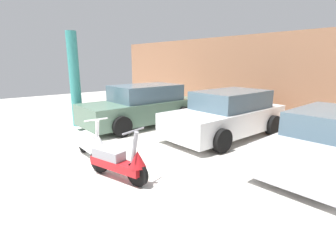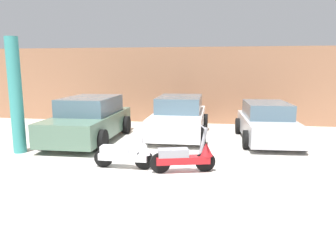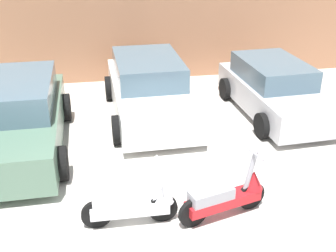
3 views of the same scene
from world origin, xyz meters
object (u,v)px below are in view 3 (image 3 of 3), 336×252
Objects in this scene: car_rear_left at (16,118)px; car_rear_center at (149,89)px; scooter_front_right at (227,195)px; car_rear_right at (274,89)px; scooter_front_left at (134,204)px.

car_rear_left reaches higher than car_rear_center.
scooter_front_right is 4.56m from car_rear_right.
scooter_front_left is 0.35× the size of car_rear_left.
scooter_front_right is 4.76m from car_rear_left.
scooter_front_left is 0.39× the size of car_rear_right.
car_rear_center is (-0.70, 4.26, 0.29)m from scooter_front_right.
car_rear_right is (3.90, 3.82, 0.25)m from scooter_front_left.
car_rear_center is 1.08× the size of car_rear_right.
car_rear_left is (-3.69, 3.00, 0.31)m from scooter_front_right.
car_rear_center reaches higher than scooter_front_right.
scooter_front_left is at bearing 35.50° from car_rear_left.
scooter_front_left is at bearing 162.47° from scooter_front_right.
car_rear_left reaches higher than car_rear_right.
scooter_front_right is 0.37× the size of car_rear_center.
scooter_front_right is at bearing 49.90° from car_rear_left.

